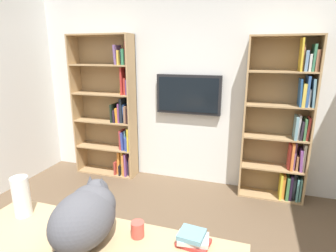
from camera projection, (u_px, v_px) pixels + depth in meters
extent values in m
cube|color=silver|center=(186.00, 88.00, 3.75)|extent=(4.52, 0.06, 2.70)
cube|color=tan|center=(311.00, 124.00, 3.20)|extent=(0.02, 0.28, 2.01)
cube|color=tan|center=(244.00, 119.00, 3.43)|extent=(0.02, 0.28, 2.01)
cube|color=#93754E|center=(276.00, 119.00, 3.44)|extent=(0.78, 0.01, 2.01)
cube|color=tan|center=(269.00, 195.00, 3.57)|extent=(0.74, 0.27, 0.02)
cube|color=tan|center=(272.00, 167.00, 3.47)|extent=(0.74, 0.27, 0.02)
cube|color=tan|center=(275.00, 137.00, 3.37)|extent=(0.74, 0.27, 0.02)
cube|color=tan|center=(278.00, 105.00, 3.26)|extent=(0.74, 0.27, 0.02)
cube|color=tan|center=(282.00, 72.00, 3.16)|extent=(0.74, 0.27, 0.02)
cube|color=tan|center=(286.00, 35.00, 3.06)|extent=(0.74, 0.27, 0.02)
cube|color=#5FA39C|center=(300.00, 188.00, 3.42)|extent=(0.02, 0.17, 0.29)
cube|color=#5A9E9C|center=(297.00, 188.00, 3.42)|extent=(0.02, 0.18, 0.30)
cube|color=black|center=(294.00, 185.00, 3.44)|extent=(0.03, 0.16, 0.36)
cube|color=black|center=(290.00, 185.00, 3.46)|extent=(0.03, 0.22, 0.33)
cube|color=#427745|center=(287.00, 186.00, 3.47)|extent=(0.03, 0.23, 0.30)
cube|color=orange|center=(283.00, 185.00, 3.49)|extent=(0.03, 0.18, 0.31)
cube|color=gold|center=(281.00, 185.00, 3.48)|extent=(0.03, 0.22, 0.33)
cube|color=beige|center=(304.00, 157.00, 3.32)|extent=(0.03, 0.16, 0.34)
cube|color=#7B4389|center=(300.00, 159.00, 3.33)|extent=(0.05, 0.19, 0.27)
cube|color=#9D6940|center=(297.00, 162.00, 3.35)|extent=(0.02, 0.15, 0.19)
cube|color=#764B7A|center=(295.00, 155.00, 3.35)|extent=(0.02, 0.13, 0.35)
cube|color=orange|center=(292.00, 155.00, 3.35)|extent=(0.03, 0.21, 0.35)
cube|color=#BD3D39|center=(289.00, 156.00, 3.38)|extent=(0.02, 0.15, 0.32)
cube|color=#B03A32|center=(308.00, 128.00, 3.21)|extent=(0.04, 0.16, 0.27)
cube|color=#407346|center=(304.00, 129.00, 3.22)|extent=(0.03, 0.20, 0.26)
cube|color=#271F29|center=(301.00, 129.00, 3.25)|extent=(0.04, 0.23, 0.23)
cube|color=silver|center=(299.00, 127.00, 3.23)|extent=(0.02, 0.12, 0.29)
cube|color=#6D9AA7|center=(296.00, 127.00, 3.25)|extent=(0.03, 0.23, 0.28)
cube|color=#6794A4|center=(313.00, 93.00, 3.11)|extent=(0.04, 0.24, 0.32)
cube|color=silver|center=(309.00, 98.00, 3.13)|extent=(0.02, 0.16, 0.20)
cube|color=#305696|center=(307.00, 91.00, 3.12)|extent=(0.03, 0.23, 0.35)
cube|color=gold|center=(303.00, 95.00, 3.13)|extent=(0.04, 0.22, 0.26)
cube|color=#255087|center=(300.00, 92.00, 3.14)|extent=(0.04, 0.21, 0.32)
cube|color=#A36B4D|center=(317.00, 61.00, 3.01)|extent=(0.04, 0.17, 0.24)
cube|color=#377553|center=(313.00, 58.00, 3.03)|extent=(0.03, 0.21, 0.29)
cube|color=silver|center=(309.00, 63.00, 3.05)|extent=(0.03, 0.22, 0.19)
cube|color=#6B8EB0|center=(305.00, 61.00, 3.07)|extent=(0.03, 0.24, 0.23)
cube|color=#905F46|center=(303.00, 58.00, 3.06)|extent=(0.02, 0.17, 0.29)
cube|color=gold|center=(301.00, 55.00, 3.05)|extent=(0.03, 0.23, 0.36)
cube|color=tan|center=(132.00, 109.00, 3.88)|extent=(0.02, 0.28, 2.07)
cube|color=tan|center=(78.00, 106.00, 4.15)|extent=(0.02, 0.28, 2.07)
cube|color=#93754E|center=(109.00, 106.00, 4.13)|extent=(0.94, 0.01, 2.07)
cube|color=tan|center=(108.00, 172.00, 4.28)|extent=(0.89, 0.27, 0.02)
cube|color=tan|center=(106.00, 147.00, 4.17)|extent=(0.89, 0.27, 0.02)
cube|color=tan|center=(105.00, 121.00, 4.06)|extent=(0.89, 0.27, 0.02)
cube|color=tan|center=(103.00, 94.00, 3.96)|extent=(0.89, 0.27, 0.02)
cube|color=tan|center=(101.00, 65.00, 3.85)|extent=(0.89, 0.27, 0.02)
cube|color=tan|center=(99.00, 35.00, 3.75)|extent=(0.89, 0.27, 0.02)
cube|color=#9E6843|center=(132.00, 165.00, 4.09)|extent=(0.03, 0.15, 0.31)
cube|color=black|center=(130.00, 167.00, 4.13)|extent=(0.03, 0.13, 0.23)
cube|color=#794480|center=(128.00, 163.00, 4.13)|extent=(0.03, 0.24, 0.35)
cube|color=orange|center=(126.00, 163.00, 4.14)|extent=(0.04, 0.22, 0.34)
cube|color=gold|center=(124.00, 162.00, 4.14)|extent=(0.03, 0.15, 0.37)
cube|color=black|center=(122.00, 168.00, 4.17)|extent=(0.02, 0.21, 0.16)
cube|color=orange|center=(120.00, 162.00, 4.16)|extent=(0.06, 0.13, 0.35)
cube|color=#AC3930|center=(117.00, 166.00, 4.19)|extent=(0.03, 0.20, 0.20)
cube|color=gold|center=(131.00, 139.00, 3.99)|extent=(0.03, 0.23, 0.33)
cube|color=#34499C|center=(128.00, 143.00, 4.01)|extent=(0.04, 0.20, 0.20)
cube|color=#649AA5|center=(127.00, 139.00, 4.03)|extent=(0.02, 0.15, 0.29)
cube|color=#344296|center=(125.00, 140.00, 4.05)|extent=(0.05, 0.23, 0.27)
cube|color=#AD3739|center=(122.00, 139.00, 4.03)|extent=(0.03, 0.15, 0.29)
cube|color=black|center=(130.00, 115.00, 3.91)|extent=(0.03, 0.21, 0.22)
cube|color=#8E644C|center=(128.00, 114.00, 3.90)|extent=(0.03, 0.22, 0.25)
cube|color=#284A8E|center=(126.00, 113.00, 3.92)|extent=(0.05, 0.14, 0.27)
cube|color=#1C242E|center=(123.00, 110.00, 3.93)|extent=(0.04, 0.18, 0.35)
cube|color=#83417D|center=(121.00, 112.00, 3.95)|extent=(0.02, 0.22, 0.28)
cube|color=orange|center=(119.00, 115.00, 3.96)|extent=(0.05, 0.18, 0.21)
cube|color=#251B2D|center=(116.00, 116.00, 3.96)|extent=(0.03, 0.18, 0.18)
cube|color=black|center=(114.00, 113.00, 3.98)|extent=(0.03, 0.22, 0.26)
cube|color=#71408C|center=(129.00, 87.00, 3.79)|extent=(0.04, 0.14, 0.21)
cube|color=#B9362C|center=(126.00, 86.00, 3.80)|extent=(0.02, 0.13, 0.23)
cube|color=#AF2B25|center=(124.00, 81.00, 3.80)|extent=(0.03, 0.18, 0.37)
cube|color=gold|center=(122.00, 87.00, 3.84)|extent=(0.03, 0.12, 0.19)
cube|color=#AC3237|center=(128.00, 53.00, 3.69)|extent=(0.02, 0.19, 0.31)
cube|color=#2E734A|center=(125.00, 57.00, 3.69)|extent=(0.03, 0.21, 0.21)
cube|color=black|center=(123.00, 57.00, 3.72)|extent=(0.05, 0.13, 0.20)
cube|color=gold|center=(120.00, 57.00, 3.72)|extent=(0.02, 0.18, 0.19)
cube|color=slate|center=(118.00, 55.00, 3.73)|extent=(0.04, 0.21, 0.26)
cube|color=black|center=(188.00, 95.00, 3.68)|extent=(0.89, 0.06, 0.53)
cube|color=black|center=(188.00, 95.00, 3.65)|extent=(0.82, 0.01, 0.46)
cube|color=tan|center=(92.00, 252.00, 1.53)|extent=(1.69, 0.64, 0.03)
cube|color=tan|center=(26.00, 246.00, 2.12)|extent=(0.06, 0.06, 0.71)
ellipsoid|color=#4C4C51|center=(83.00, 219.00, 1.54)|extent=(0.33, 0.44, 0.31)
ellipsoid|color=#4C4C51|center=(93.00, 204.00, 1.62)|extent=(0.28, 0.24, 0.23)
sphere|color=#4C4C51|center=(97.00, 191.00, 1.66)|extent=(0.14, 0.14, 0.14)
cone|color=#4C4C51|center=(102.00, 184.00, 1.63)|extent=(0.06, 0.06, 0.08)
cone|color=#4C4C51|center=(91.00, 182.00, 1.65)|extent=(0.06, 0.06, 0.08)
cone|color=beige|center=(102.00, 185.00, 1.63)|extent=(0.04, 0.04, 0.05)
cone|color=beige|center=(90.00, 183.00, 1.65)|extent=(0.04, 0.04, 0.05)
cylinder|color=white|center=(21.00, 196.00, 1.82)|extent=(0.11, 0.11, 0.28)
cylinder|color=#D84C3F|center=(138.00, 229.00, 1.63)|extent=(0.08, 0.08, 0.10)
cube|color=#B7332D|center=(194.00, 243.00, 1.57)|extent=(0.20, 0.16, 0.02)
cube|color=beige|center=(193.00, 239.00, 1.56)|extent=(0.19, 0.15, 0.03)
cube|color=#6699A8|center=(192.00, 234.00, 1.56)|extent=(0.15, 0.15, 0.03)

